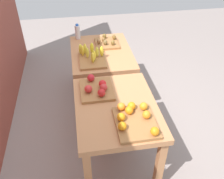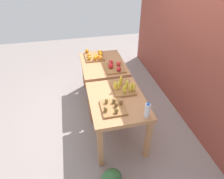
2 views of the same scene
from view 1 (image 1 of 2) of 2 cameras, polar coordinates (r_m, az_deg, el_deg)
The scene contains 9 objects.
ground_plane at distance 3.34m, azimuth -0.89°, elevation -7.77°, with size 8.00×8.00×0.00m, color gray.
display_table_left at distance 2.48m, azimuth 0.95°, elevation -5.77°, with size 1.04×0.80×0.79m.
display_table_right at distance 3.37m, azimuth -2.46°, elevation 7.14°, with size 1.04×0.80×0.79m.
orange_bin at distance 2.21m, azimuth 5.31°, elevation -6.87°, with size 0.45×0.36×0.11m.
apple_bin at distance 2.56m, azimuth -3.55°, elevation 0.28°, with size 0.40×0.34×0.11m.
banana_crate at distance 3.10m, azimuth -4.80°, elevation 7.64°, with size 0.44×0.32×0.17m.
kiwi_bin at distance 3.48m, azimuth -1.23°, elevation 10.90°, with size 0.36×0.32×0.10m.
water_bottle at distance 3.64m, azimuth -8.00°, elevation 13.13°, with size 0.07×0.07×0.22m.
watermelon_pile at distance 4.48m, azimuth -0.78°, elevation 7.12°, with size 0.65×0.37×0.24m.
Camera 1 is at (-2.34, 0.34, 2.36)m, focal length 39.28 mm.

